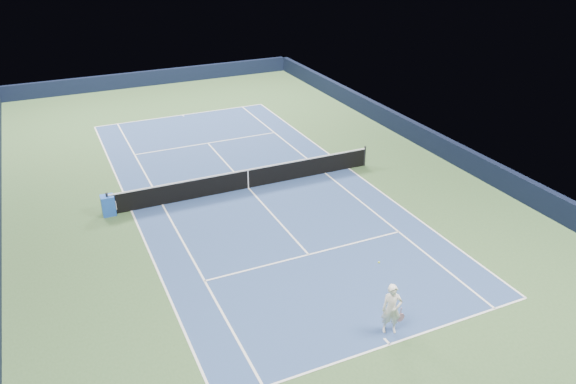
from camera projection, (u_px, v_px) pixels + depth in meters
name	position (u px, v px, depth m)	size (l,w,h in m)	color
ground	(248.00, 188.00, 26.60)	(40.00, 40.00, 0.00)	#36542E
wall_far	(154.00, 78.00, 42.50)	(22.00, 0.35, 1.10)	black
wall_right	(435.00, 143.00, 30.39)	(0.35, 40.00, 1.10)	black
court_surface	(248.00, 188.00, 26.59)	(10.97, 23.77, 0.01)	navy
baseline_far	(182.00, 115.00, 36.27)	(10.97, 0.08, 0.00)	white
baseline_near	(390.00, 344.00, 16.91)	(10.97, 0.08, 0.00)	white
sideline_doubles_right	(349.00, 168.00, 28.64)	(0.08, 23.77, 0.00)	white
sideline_doubles_left	(131.00, 211.00, 24.54)	(0.08, 23.77, 0.00)	white
sideline_singles_right	(325.00, 173.00, 28.13)	(0.08, 23.77, 0.00)	white
sideline_singles_left	(162.00, 205.00, 25.05)	(0.08, 23.77, 0.00)	white
service_line_far	(208.00, 143.00, 31.80)	(8.23, 0.08, 0.00)	white
service_line_near	(309.00, 255.00, 21.38)	(8.23, 0.08, 0.00)	white
center_service_line	(248.00, 188.00, 26.59)	(0.08, 12.80, 0.00)	white
center_mark_far	(183.00, 116.00, 36.15)	(0.08, 0.30, 0.00)	white
center_mark_near	(387.00, 341.00, 17.03)	(0.08, 0.30, 0.00)	white
tennis_net	(248.00, 178.00, 26.37)	(12.90, 0.10, 1.07)	black
sponsor_cube	(108.00, 205.00, 24.05)	(0.60, 0.51, 0.90)	blue
tennis_player	(392.00, 309.00, 17.09)	(0.84, 1.34, 1.95)	white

